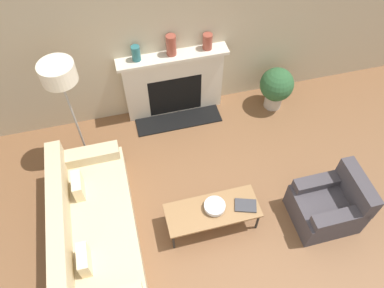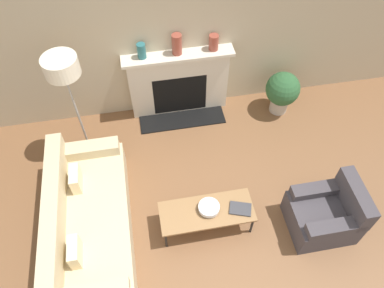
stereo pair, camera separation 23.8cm
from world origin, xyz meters
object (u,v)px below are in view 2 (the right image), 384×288
(fireplace, at_px, (179,84))
(mantel_vase_center_right, at_px, (214,42))
(book, at_px, (240,209))
(bowl, at_px, (209,208))
(couch, at_px, (87,222))
(coffee_table, at_px, (207,212))
(mantel_vase_left, at_px, (141,51))
(mantel_vase_center_left, at_px, (177,44))
(potted_plant, at_px, (282,91))
(armchair_near, at_px, (326,214))
(floor_lamp, at_px, (63,73))

(fireplace, xyz_separation_m, mantel_vase_center_right, (0.54, 0.01, 0.72))
(book, height_order, mantel_vase_center_right, mantel_vase_center_right)
(bowl, bearing_deg, couch, 174.28)
(coffee_table, relative_size, mantel_vase_center_right, 5.00)
(fireplace, xyz_separation_m, bowl, (0.04, -2.19, -0.13))
(coffee_table, distance_m, book, 0.43)
(mantel_vase_left, distance_m, mantel_vase_center_left, 0.52)
(book, relative_size, potted_plant, 0.42)
(fireplace, distance_m, mantel_vase_left, 0.89)
(fireplace, distance_m, book, 2.31)
(mantel_vase_left, xyz_separation_m, mantel_vase_center_right, (1.06, 0.00, 0.01))
(mantel_vase_left, relative_size, mantel_vase_center_right, 0.96)
(armchair_near, relative_size, mantel_vase_center_left, 2.58)
(mantel_vase_center_left, bearing_deg, fireplace, -63.88)
(potted_plant, bearing_deg, armchair_near, -92.70)
(bowl, bearing_deg, fireplace, 90.94)
(couch, xyz_separation_m, mantel_vase_center_right, (2.07, 2.05, 0.99))
(fireplace, distance_m, bowl, 2.20)
(armchair_near, xyz_separation_m, floor_lamp, (-3.08, 1.88, 1.26))
(bowl, relative_size, floor_lamp, 0.15)
(mantel_vase_center_left, height_order, mantel_vase_center_right, mantel_vase_center_left)
(floor_lamp, bearing_deg, potted_plant, 5.01)
(mantel_vase_left, bearing_deg, bowl, -75.77)
(mantel_vase_center_right, bearing_deg, bowl, -102.85)
(mantel_vase_left, bearing_deg, book, -67.19)
(couch, height_order, bowl, couch)
(armchair_near, relative_size, mantel_vase_left, 3.56)
(coffee_table, xyz_separation_m, book, (0.43, -0.05, 0.04))
(coffee_table, relative_size, mantel_vase_center_left, 3.80)
(coffee_table, bearing_deg, mantel_vase_center_left, 90.31)
(fireplace, bearing_deg, book, -79.14)
(armchair_near, bearing_deg, fireplace, -148.11)
(couch, relative_size, coffee_table, 1.84)
(fireplace, relative_size, mantel_vase_left, 7.28)
(mantel_vase_center_right, xyz_separation_m, potted_plant, (1.11, -0.34, -0.84))
(floor_lamp, xyz_separation_m, mantel_vase_center_left, (1.52, 0.62, -0.23))
(book, xyz_separation_m, potted_plant, (1.21, 1.93, 0.04))
(couch, distance_m, coffee_table, 1.55)
(couch, xyz_separation_m, coffee_table, (1.53, -0.18, 0.07))
(mantel_vase_center_left, bearing_deg, mantel_vase_left, 180.00)
(couch, relative_size, potted_plant, 2.92)
(fireplace, height_order, mantel_vase_center_left, mantel_vase_center_left)
(fireplace, distance_m, armchair_near, 2.93)
(floor_lamp, bearing_deg, mantel_vase_left, 31.59)
(fireplace, bearing_deg, coffee_table, -89.87)
(couch, relative_size, mantel_vase_center_left, 6.98)
(couch, bearing_deg, armchair_near, -98.27)
(mantel_vase_center_left, distance_m, potted_plant, 1.90)
(bowl, xyz_separation_m, book, (0.40, -0.07, -0.04))
(coffee_table, xyz_separation_m, mantel_vase_left, (-0.53, 2.23, 0.92))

